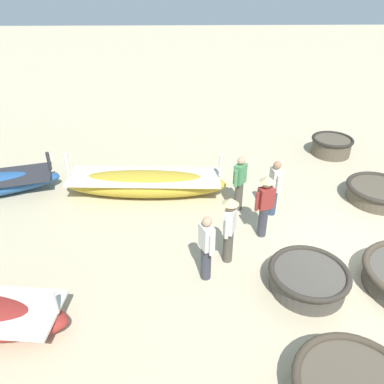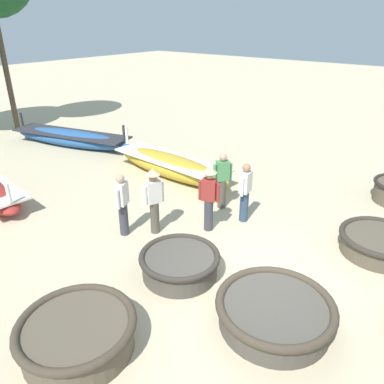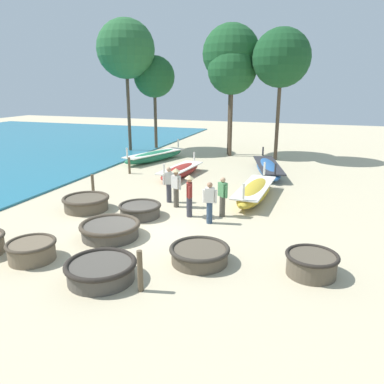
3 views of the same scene
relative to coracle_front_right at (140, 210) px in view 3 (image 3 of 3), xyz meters
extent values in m
plane|color=#C6B793|center=(0.53, -1.37, -0.28)|extent=(80.00, 80.00, 0.00)
cylinder|color=#4C473F|center=(0.00, 0.00, -0.05)|extent=(1.53, 1.53, 0.45)
torus|color=#332D26|center=(0.00, 0.00, 0.17)|extent=(1.65, 1.65, 0.12)
cylinder|color=brown|center=(-1.34, -4.40, -0.01)|extent=(1.32, 1.32, 0.53)
torus|color=#42382B|center=(-1.34, -4.40, 0.25)|extent=(1.43, 1.43, 0.11)
cylinder|color=brown|center=(-2.45, 0.03, -0.03)|extent=(1.75, 1.75, 0.50)
torus|color=#42382B|center=(-2.45, 0.03, 0.22)|extent=(1.89, 1.89, 0.14)
cylinder|color=brown|center=(6.45, -2.71, 0.01)|extent=(1.32, 1.32, 0.56)
torus|color=#28231E|center=(6.45, -2.71, 0.29)|extent=(1.43, 1.43, 0.11)
cylinder|color=#4C473F|center=(-0.05, -2.16, -0.06)|extent=(1.89, 1.89, 0.43)
torus|color=#42382B|center=(-0.05, -2.16, 0.16)|extent=(2.04, 2.04, 0.15)
cylinder|color=#4C473F|center=(1.21, -4.77, -0.05)|extent=(1.75, 1.75, 0.46)
torus|color=#28231E|center=(1.21, -4.77, 0.18)|extent=(1.89, 1.89, 0.14)
cylinder|color=brown|center=(3.37, -2.98, -0.07)|extent=(1.63, 1.63, 0.42)
torus|color=#332D26|center=(3.37, -2.98, 0.15)|extent=(1.76, 1.76, 0.13)
ellipsoid|color=#285693|center=(3.74, 8.99, 0.03)|extent=(2.57, 5.70, 0.62)
cube|color=#2D2D33|center=(3.74, 8.99, 0.23)|extent=(2.49, 5.28, 0.06)
cylinder|color=#2D2D33|center=(3.06, 11.47, 0.57)|extent=(0.10, 0.10, 0.55)
cylinder|color=#2D2D33|center=(4.41, 6.50, 0.57)|extent=(0.10, 0.10, 0.55)
ellipsoid|color=maroon|center=(-0.80, 6.69, 0.02)|extent=(1.49, 4.23, 0.59)
cube|color=silver|center=(-0.80, 6.69, 0.20)|extent=(1.51, 3.91, 0.06)
cylinder|color=silver|center=(-0.61, 8.59, 0.52)|extent=(0.10, 0.10, 0.53)
cylinder|color=silver|center=(-0.99, 4.80, 0.52)|extent=(0.10, 0.10, 0.53)
ellipsoid|color=#237551|center=(-3.90, 10.15, 0.06)|extent=(2.73, 5.39, 0.67)
cube|color=silver|center=(-3.90, 10.15, 0.27)|extent=(2.63, 5.00, 0.06)
cylinder|color=silver|center=(-3.09, 12.47, 0.64)|extent=(0.10, 0.10, 0.60)
cylinder|color=silver|center=(-4.71, 7.82, 0.64)|extent=(0.10, 0.10, 0.60)
ellipsoid|color=gold|center=(3.85, 3.66, 0.07)|extent=(1.34, 4.77, 0.70)
cube|color=silver|center=(3.85, 3.66, 0.30)|extent=(1.36, 4.39, 0.06)
cylinder|color=silver|center=(3.95, 5.83, 0.69)|extent=(0.10, 0.10, 0.63)
cylinder|color=silver|center=(3.75, 1.49, 0.69)|extent=(0.10, 0.10, 0.63)
cylinder|color=#4C473D|center=(0.91, 1.56, 0.13)|extent=(0.22, 0.22, 0.82)
cube|color=silver|center=(0.91, 1.56, 0.81)|extent=(0.40, 0.33, 0.54)
sphere|color=#A37556|center=(0.91, 1.56, 1.19)|extent=(0.20, 0.20, 0.20)
cylinder|color=silver|center=(1.12, 1.48, 0.76)|extent=(0.09, 0.09, 0.48)
cylinder|color=silver|center=(0.71, 1.64, 0.76)|extent=(0.09, 0.09, 0.48)
cone|color=#D1BC84|center=(0.91, 1.56, 1.32)|extent=(0.36, 0.36, 0.14)
cylinder|color=#2D425B|center=(2.76, 0.17, 0.13)|extent=(0.22, 0.22, 0.82)
cube|color=silver|center=(2.76, 0.17, 0.81)|extent=(0.37, 0.26, 0.54)
sphere|color=#A37556|center=(2.76, 0.17, 1.19)|extent=(0.20, 0.20, 0.20)
cylinder|color=silver|center=(2.54, 0.14, 0.76)|extent=(0.09, 0.09, 0.48)
cylinder|color=silver|center=(2.98, 0.20, 0.76)|extent=(0.09, 0.09, 0.48)
cylinder|color=#4C473D|center=(3.03, 1.04, 0.13)|extent=(0.22, 0.22, 0.82)
cube|color=#4C8E56|center=(3.03, 1.04, 0.81)|extent=(0.40, 0.38, 0.54)
sphere|color=tan|center=(3.03, 1.04, 1.19)|extent=(0.20, 0.20, 0.20)
cylinder|color=#4C8E56|center=(3.20, 0.91, 0.76)|extent=(0.09, 0.09, 0.48)
cylinder|color=#4C8E56|center=(2.85, 1.18, 0.76)|extent=(0.09, 0.09, 0.48)
cylinder|color=#383842|center=(0.38, 2.08, 0.13)|extent=(0.22, 0.22, 0.82)
cube|color=silver|center=(0.38, 2.08, 0.81)|extent=(0.40, 0.33, 0.54)
sphere|color=tan|center=(0.38, 2.08, 1.19)|extent=(0.20, 0.20, 0.20)
cylinder|color=silver|center=(0.58, 2.17, 0.76)|extent=(0.09, 0.09, 0.48)
cylinder|color=silver|center=(0.17, 2.00, 0.76)|extent=(0.09, 0.09, 0.48)
cylinder|color=#383842|center=(1.82, 0.61, 0.13)|extent=(0.22, 0.22, 0.82)
cube|color=maroon|center=(1.82, 0.61, 0.81)|extent=(0.32, 0.39, 0.54)
sphere|color=tan|center=(1.82, 0.61, 1.19)|extent=(0.20, 0.20, 0.20)
cylinder|color=maroon|center=(1.75, 0.82, 0.76)|extent=(0.09, 0.09, 0.48)
cylinder|color=maroon|center=(1.89, 0.40, 0.76)|extent=(0.09, 0.09, 0.48)
cone|color=#D1BC84|center=(1.82, 0.61, 1.32)|extent=(0.36, 0.36, 0.14)
cylinder|color=brown|center=(2.44, -4.94, 0.27)|extent=(0.14, 0.14, 1.10)
cylinder|color=brown|center=(-3.44, 2.07, 0.19)|extent=(0.14, 0.14, 0.94)
cylinder|color=brown|center=(-3.81, 6.37, 0.20)|extent=(0.14, 0.14, 0.95)
cylinder|color=#4C3D2D|center=(-5.83, 14.73, 1.93)|extent=(0.24, 0.24, 4.42)
sphere|color=#1E5128|center=(-5.83, 14.73, 5.23)|extent=(3.10, 3.10, 3.10)
cylinder|color=#4C3D2D|center=(3.68, 13.22, 2.36)|extent=(0.24, 0.24, 5.28)
sphere|color=#194723|center=(3.68, 13.22, 6.29)|extent=(3.69, 3.69, 3.69)
cylinder|color=#4C3D2D|center=(0.18, 14.23, 2.53)|extent=(0.24, 0.24, 5.62)
sphere|color=#1E5128|center=(0.18, 14.23, 6.72)|extent=(3.93, 3.93, 3.93)
cylinder|color=#4C3D2D|center=(0.41, 13.67, 2.10)|extent=(0.24, 0.24, 4.75)
sphere|color=#1E5128|center=(0.41, 13.67, 5.63)|extent=(3.32, 3.32, 3.32)
cylinder|color=#4C3D2D|center=(-7.23, 13.03, 2.69)|extent=(0.24, 0.24, 5.93)
sphere|color=#286033|center=(-7.23, 13.03, 7.11)|extent=(4.15, 4.15, 4.15)
camera|label=1|loc=(-5.58, 2.52, 5.49)|focal=35.00mm
camera|label=2|loc=(-4.74, -4.10, 4.55)|focal=35.00mm
camera|label=3|loc=(6.30, -12.40, 4.71)|focal=35.00mm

